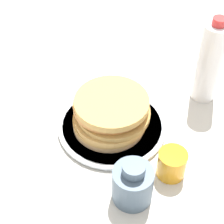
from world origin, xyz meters
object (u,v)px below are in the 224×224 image
object	(u,v)px
plate	(112,126)
water_bottle_near	(210,63)
juice_glass	(172,164)
cream_jug	(133,184)
pancake_stack	(111,113)

from	to	relation	value
plate	water_bottle_near	world-z (taller)	water_bottle_near
plate	water_bottle_near	size ratio (longest dim) A/B	1.11
juice_glass	cream_jug	size ratio (longest dim) A/B	0.61
cream_jug	pancake_stack	bearing A→B (deg)	-148.34
plate	juice_glass	world-z (taller)	juice_glass
water_bottle_near	juice_glass	bearing A→B (deg)	-5.82
juice_glass	water_bottle_near	xyz separation A→B (m)	(-0.27, 0.03, 0.08)
plate	water_bottle_near	xyz separation A→B (m)	(-0.18, 0.19, 0.10)
pancake_stack	juice_glass	world-z (taller)	pancake_stack
pancake_stack	cream_jug	distance (m)	0.19
cream_jug	juice_glass	bearing A→B (deg)	142.47
pancake_stack	juice_glass	distance (m)	0.18
plate	juice_glass	xyz separation A→B (m)	(0.08, 0.16, 0.03)
cream_jug	water_bottle_near	world-z (taller)	water_bottle_near
plate	juice_glass	distance (m)	0.18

